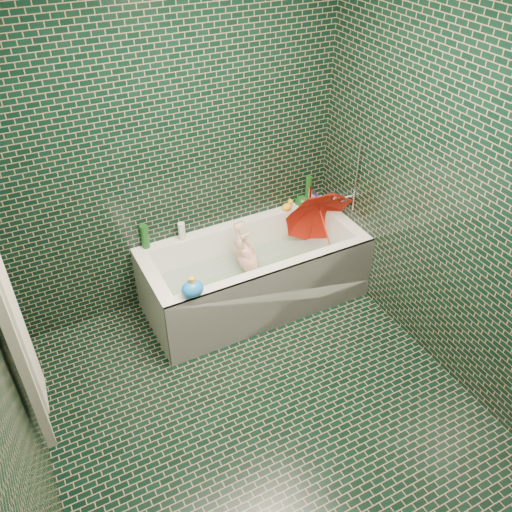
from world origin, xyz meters
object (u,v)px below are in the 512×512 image
umbrella (325,229)px  rubber_duck (288,206)px  bathtub (255,280)px  bath_toy (192,289)px  child (252,269)px

umbrella → rubber_duck: 0.38m
bathtub → rubber_duck: 0.68m
rubber_duck → bathtub: bearing=-156.0°
bathtub → bath_toy: 0.82m
umbrella → bathtub: bearing=-161.5°
bath_toy → rubber_duck: bearing=15.2°
bath_toy → child: bearing=14.1°
child → rubber_duck: (0.48, 0.29, 0.28)m
bathtub → child: size_ratio=2.13×
child → bath_toy: bearing=-49.6°
bathtub → bath_toy: bearing=-153.1°
rubber_duck → bath_toy: size_ratio=0.63×
child → rubber_duck: bearing=132.9°
umbrella → bath_toy: bearing=-145.4°
umbrella → bath_toy: size_ratio=3.28×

